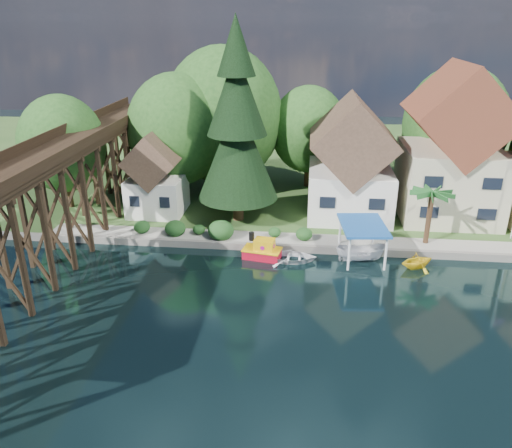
{
  "coord_description": "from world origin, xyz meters",
  "views": [
    {
      "loc": [
        2.98,
        -29.06,
        17.81
      ],
      "look_at": [
        -0.71,
        6.0,
        3.17
      ],
      "focal_mm": 35.0,
      "sensor_mm": 36.0,
      "label": 1
    }
  ],
  "objects_px": {
    "conifer": "(237,127)",
    "boat_white_a": "(291,256)",
    "tugboat": "(263,251)",
    "house_center": "(452,154)",
    "palm_tree": "(432,195)",
    "house_left": "(351,166)",
    "shed": "(156,179)",
    "trestle_bridge": "(56,194)",
    "boat_canopy": "(361,245)",
    "boat_yellow": "(417,259)"
  },
  "relations": [
    {
      "from": "trestle_bridge",
      "to": "house_left",
      "type": "relative_size",
      "value": 4.01
    },
    {
      "from": "palm_tree",
      "to": "boat_white_a",
      "type": "bearing_deg",
      "value": -162.75
    },
    {
      "from": "shed",
      "to": "boat_yellow",
      "type": "bearing_deg",
      "value": -20.21
    },
    {
      "from": "trestle_bridge",
      "to": "house_center",
      "type": "relative_size",
      "value": 3.18
    },
    {
      "from": "house_center",
      "to": "boat_white_a",
      "type": "xyz_separation_m",
      "value": [
        -13.94,
        -10.14,
        -6.0
      ]
    },
    {
      "from": "tugboat",
      "to": "boat_canopy",
      "type": "xyz_separation_m",
      "value": [
        7.73,
        0.29,
        0.69
      ]
    },
    {
      "from": "palm_tree",
      "to": "trestle_bridge",
      "type": "bearing_deg",
      "value": -171.01
    },
    {
      "from": "boat_white_a",
      "to": "boat_yellow",
      "type": "distance_m",
      "value": 9.62
    },
    {
      "from": "tugboat",
      "to": "boat_yellow",
      "type": "relative_size",
      "value": 1.2
    },
    {
      "from": "conifer",
      "to": "tugboat",
      "type": "height_order",
      "value": "conifer"
    },
    {
      "from": "conifer",
      "to": "shed",
      "type": "bearing_deg",
      "value": 172.36
    },
    {
      "from": "house_left",
      "to": "tugboat",
      "type": "xyz_separation_m",
      "value": [
        -7.25,
        -9.39,
        -4.49
      ]
    },
    {
      "from": "house_left",
      "to": "palm_tree",
      "type": "relative_size",
      "value": 2.28
    },
    {
      "from": "shed",
      "to": "boat_canopy",
      "type": "relative_size",
      "value": 1.52
    },
    {
      "from": "trestle_bridge",
      "to": "boat_white_a",
      "type": "xyz_separation_m",
      "value": [
        18.06,
        1.19,
        -4.94
      ]
    },
    {
      "from": "palm_tree",
      "to": "boat_white_a",
      "type": "relative_size",
      "value": 1.21
    },
    {
      "from": "boat_white_a",
      "to": "palm_tree",
      "type": "bearing_deg",
      "value": -73.12
    },
    {
      "from": "boat_white_a",
      "to": "boat_canopy",
      "type": "xyz_separation_m",
      "value": [
        5.42,
        0.55,
        0.93
      ]
    },
    {
      "from": "conifer",
      "to": "palm_tree",
      "type": "distance_m",
      "value": 17.11
    },
    {
      "from": "conifer",
      "to": "house_left",
      "type": "bearing_deg",
      "value": 14.16
    },
    {
      "from": "trestle_bridge",
      "to": "tugboat",
      "type": "relative_size",
      "value": 13.65
    },
    {
      "from": "tugboat",
      "to": "boat_white_a",
      "type": "relative_size",
      "value": 0.81
    },
    {
      "from": "house_left",
      "to": "shed",
      "type": "relative_size",
      "value": 1.4
    },
    {
      "from": "shed",
      "to": "palm_tree",
      "type": "relative_size",
      "value": 1.62
    },
    {
      "from": "house_center",
      "to": "boat_canopy",
      "type": "height_order",
      "value": "house_center"
    },
    {
      "from": "house_center",
      "to": "boat_white_a",
      "type": "bearing_deg",
      "value": -143.96
    },
    {
      "from": "house_left",
      "to": "conifer",
      "type": "relative_size",
      "value": 0.62
    },
    {
      "from": "conifer",
      "to": "boat_white_a",
      "type": "distance_m",
      "value": 12.3
    },
    {
      "from": "shed",
      "to": "palm_tree",
      "type": "height_order",
      "value": "shed"
    },
    {
      "from": "trestle_bridge",
      "to": "boat_yellow",
      "type": "distance_m",
      "value": 28.07
    },
    {
      "from": "trestle_bridge",
      "to": "boat_white_a",
      "type": "relative_size",
      "value": 11.05
    },
    {
      "from": "boat_white_a",
      "to": "house_left",
      "type": "bearing_deg",
      "value": -27.49
    },
    {
      "from": "trestle_bridge",
      "to": "palm_tree",
      "type": "bearing_deg",
      "value": 8.99
    },
    {
      "from": "trestle_bridge",
      "to": "boat_canopy",
      "type": "xyz_separation_m",
      "value": [
        23.48,
        1.73,
        -4.01
      ]
    },
    {
      "from": "shed",
      "to": "house_center",
      "type": "bearing_deg",
      "value": 4.24
    },
    {
      "from": "house_left",
      "to": "shed",
      "type": "xyz_separation_m",
      "value": [
        -18.0,
        -1.5,
        -1.31
      ]
    },
    {
      "from": "boat_white_a",
      "to": "boat_canopy",
      "type": "relative_size",
      "value": 0.77
    },
    {
      "from": "house_left",
      "to": "shed",
      "type": "distance_m",
      "value": 18.11
    },
    {
      "from": "boat_yellow",
      "to": "trestle_bridge",
      "type": "bearing_deg",
      "value": 66.67
    },
    {
      "from": "shed",
      "to": "trestle_bridge",
      "type": "bearing_deg",
      "value": -118.19
    },
    {
      "from": "trestle_bridge",
      "to": "palm_tree",
      "type": "distance_m",
      "value": 29.39
    },
    {
      "from": "tugboat",
      "to": "boat_canopy",
      "type": "bearing_deg",
      "value": 2.17
    },
    {
      "from": "house_center",
      "to": "shed",
      "type": "bearing_deg",
      "value": -175.76
    },
    {
      "from": "house_center",
      "to": "palm_tree",
      "type": "height_order",
      "value": "house_center"
    },
    {
      "from": "house_left",
      "to": "boat_white_a",
      "type": "bearing_deg",
      "value": -117.13
    },
    {
      "from": "boat_white_a",
      "to": "boat_canopy",
      "type": "distance_m",
      "value": 5.53
    },
    {
      "from": "house_center",
      "to": "tugboat",
      "type": "relative_size",
      "value": 4.29
    },
    {
      "from": "conifer",
      "to": "tugboat",
      "type": "distance_m",
      "value": 11.18
    },
    {
      "from": "house_center",
      "to": "tugboat",
      "type": "bearing_deg",
      "value": -148.68
    },
    {
      "from": "house_left",
      "to": "conifer",
      "type": "height_order",
      "value": "conifer"
    }
  ]
}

